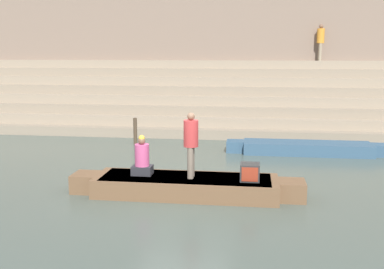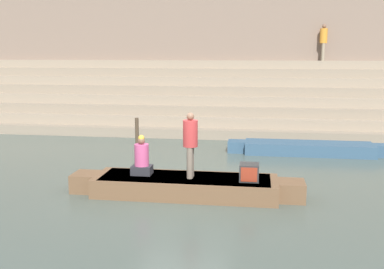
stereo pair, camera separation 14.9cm
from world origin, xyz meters
name	(u,v)px [view 1 (the left image)]	position (x,y,z in m)	size (l,w,h in m)	color
ground_plane	(183,192)	(0.00, 0.00, 0.00)	(120.00, 120.00, 0.00)	#47544C
ghat_steps	(216,104)	(0.00, 10.57, 1.15)	(36.00, 5.11, 3.24)	gray
back_wall	(220,36)	(0.00, 12.97, 4.51)	(34.20, 1.28, 9.07)	#7F6B5B
rowboat_main	(186,186)	(0.13, -0.26, 0.26)	(6.05, 1.50, 0.49)	brown
person_standing	(191,141)	(0.26, -0.25, 1.45)	(0.37, 0.37, 1.68)	#756656
person_rowing	(142,159)	(-1.05, -0.16, 0.90)	(0.52, 0.41, 1.06)	#28282D
tv_set	(250,172)	(1.76, -0.35, 0.71)	(0.48, 0.46, 0.44)	#2D2D2D
moored_boat_shore	(307,148)	(3.80, 5.12, 0.23)	(5.86, 1.17, 0.42)	#33516B
mooring_post	(135,131)	(-2.86, 5.98, 0.53)	(0.15, 0.15, 1.07)	#473828
person_on_steps	(321,40)	(5.07, 12.06, 4.27)	(0.36, 0.36, 1.77)	gray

